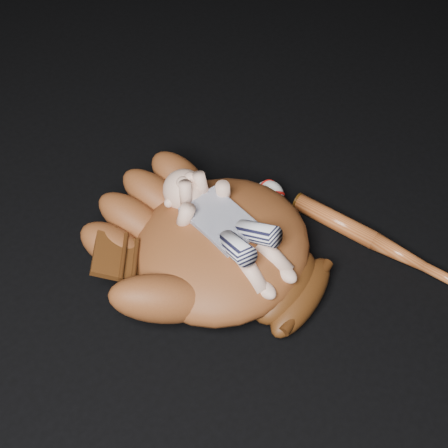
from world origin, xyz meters
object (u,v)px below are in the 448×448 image
object	(u,v)px
newborn_baby	(230,228)
baseball	(268,196)
baseball_bat	(384,246)
baseball_glove	(222,241)

from	to	relation	value
newborn_baby	baseball	world-z (taller)	newborn_baby
baseball_bat	baseball_glove	bearing A→B (deg)	148.30
baseball_glove	baseball	size ratio (longest dim) A/B	7.65
baseball_bat	baseball	distance (m)	0.27
newborn_baby	baseball	xyz separation A→B (m)	(0.17, 0.08, -0.09)
baseball_glove	newborn_baby	xyz separation A→B (m)	(0.01, -0.01, 0.05)
baseball_glove	baseball	bearing A→B (deg)	0.41
newborn_baby	baseball	bearing A→B (deg)	22.09
baseball	newborn_baby	bearing A→B (deg)	-155.09
baseball_glove	baseball_bat	distance (m)	0.35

